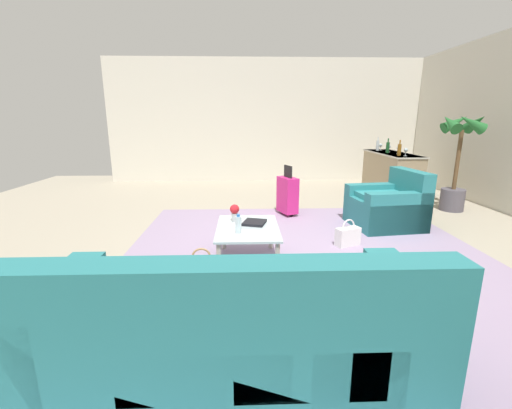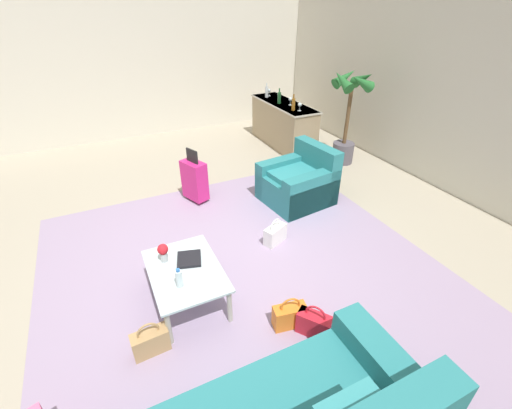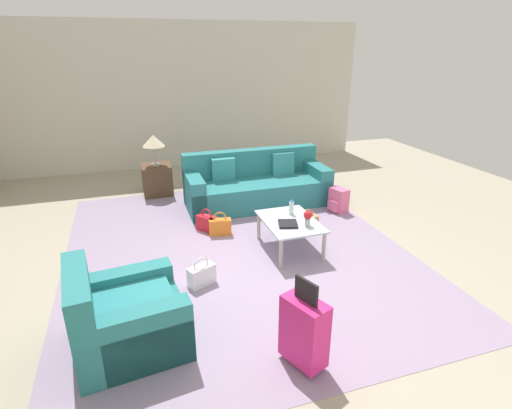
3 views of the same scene
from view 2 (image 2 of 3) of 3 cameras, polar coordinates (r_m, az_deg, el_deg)
name	(u,v)px [view 2 (image 2 of 3)]	position (r m, az deg, el deg)	size (l,w,h in m)	color
ground_plane	(220,264)	(4.20, -5.98, -9.81)	(12.00, 12.00, 0.00)	#A89E89
wall_back	(485,97)	(6.00, 33.82, 14.68)	(10.24, 0.12, 3.10)	beige
wall_left	(132,64)	(8.23, -19.96, 21.11)	(0.12, 8.00, 3.10)	beige
area_rug	(257,291)	(3.84, 0.15, -14.27)	(5.20, 4.40, 0.01)	#9984A3
armchair	(300,183)	(5.34, 7.35, 3.58)	(1.00, 1.05, 0.86)	teal
coffee_table	(185,274)	(3.57, -11.68, -11.23)	(0.97, 0.69, 0.43)	silver
water_bottle	(179,278)	(3.31, -12.70, -11.90)	(0.06, 0.06, 0.20)	silver
coffee_table_book	(189,259)	(3.62, -11.08, -8.91)	(0.25, 0.24, 0.03)	black
flower_vase	(163,251)	(3.61, -15.22, -7.54)	(0.11, 0.11, 0.21)	#B2B7BC
bar_console	(283,124)	(7.45, 4.51, 13.27)	(1.87, 0.62, 0.91)	#937F60
wine_glass_leftmost	(269,91)	(7.84, 2.19, 18.40)	(0.08, 0.08, 0.15)	silver
wine_glass_left_of_centre	(279,95)	(7.48, 3.87, 17.73)	(0.08, 0.08, 0.15)	silver
wine_glass_right_of_centre	(291,100)	(7.14, 5.77, 17.00)	(0.08, 0.08, 0.15)	silver
wine_glass_rightmost	(300,105)	(6.76, 7.30, 16.12)	(0.08, 0.08, 0.15)	silver
wine_bottle_clear	(267,92)	(7.71, 1.78, 18.26)	(0.07, 0.07, 0.30)	silver
wine_bottle_green	(279,98)	(7.24, 3.89, 17.35)	(0.07, 0.07, 0.30)	#194C23
wine_bottle_amber	(293,104)	(6.78, 6.25, 16.30)	(0.07, 0.07, 0.30)	brown
suitcase_magenta	(195,180)	(5.34, -10.21, 4.09)	(0.45, 0.35, 0.85)	#D12375
handbag_orange	(290,316)	(3.46, 5.63, -17.95)	(0.19, 0.34, 0.36)	orange
handbag_tan	(150,342)	(3.40, -17.18, -20.99)	(0.16, 0.33, 0.36)	tan
handbag_red	(314,324)	(3.43, 9.68, -19.03)	(0.34, 0.30, 0.36)	red
handbag_white	(275,234)	(4.44, 3.22, -4.92)	(0.26, 0.35, 0.36)	white
potted_palm	(348,115)	(6.64, 15.07, 14.15)	(0.64, 0.64, 1.73)	#514C56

